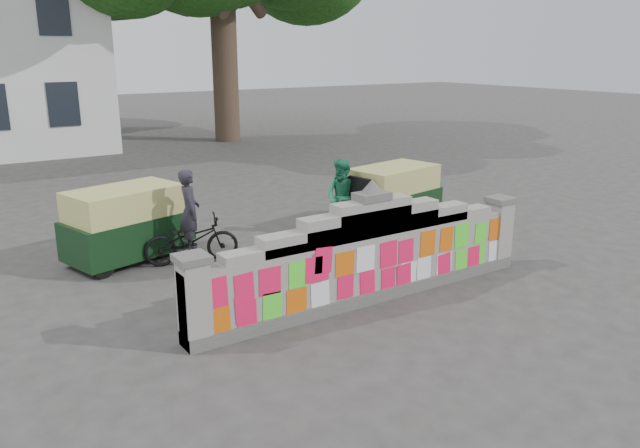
{
  "coord_description": "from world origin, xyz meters",
  "views": [
    {
      "loc": [
        -5.92,
        -7.48,
        3.97
      ],
      "look_at": [
        -0.31,
        1.0,
        1.1
      ],
      "focal_mm": 35.0,
      "sensor_mm": 36.0,
      "label": 1
    }
  ],
  "objects_px": {
    "pedestrian": "(343,198)",
    "rickshaw_right": "(391,196)",
    "rickshaw_left": "(129,223)",
    "cyclist_bike": "(191,240)",
    "cyclist_rider": "(190,224)"
  },
  "relations": [
    {
      "from": "rickshaw_left",
      "to": "pedestrian",
      "type": "bearing_deg",
      "value": -27.11
    },
    {
      "from": "cyclist_rider",
      "to": "rickshaw_left",
      "type": "bearing_deg",
      "value": 61.93
    },
    {
      "from": "pedestrian",
      "to": "rickshaw_right",
      "type": "xyz_separation_m",
      "value": [
        1.28,
        -0.09,
        -0.11
      ]
    },
    {
      "from": "pedestrian",
      "to": "rickshaw_right",
      "type": "height_order",
      "value": "pedestrian"
    },
    {
      "from": "cyclist_bike",
      "to": "rickshaw_right",
      "type": "xyz_separation_m",
      "value": [
        4.77,
        -0.16,
        0.27
      ]
    },
    {
      "from": "cyclist_rider",
      "to": "rickshaw_right",
      "type": "xyz_separation_m",
      "value": [
        4.77,
        -0.16,
        -0.06
      ]
    },
    {
      "from": "pedestrian",
      "to": "rickshaw_left",
      "type": "height_order",
      "value": "pedestrian"
    },
    {
      "from": "cyclist_bike",
      "to": "pedestrian",
      "type": "xyz_separation_m",
      "value": [
        3.49,
        -0.07,
        0.38
      ]
    },
    {
      "from": "pedestrian",
      "to": "rickshaw_right",
      "type": "distance_m",
      "value": 1.29
    },
    {
      "from": "cyclist_bike",
      "to": "rickshaw_right",
      "type": "bearing_deg",
      "value": -76.45
    },
    {
      "from": "rickshaw_right",
      "to": "cyclist_rider",
      "type": "bearing_deg",
      "value": -12.5
    },
    {
      "from": "cyclist_rider",
      "to": "pedestrian",
      "type": "distance_m",
      "value": 3.49
    },
    {
      "from": "cyclist_bike",
      "to": "rickshaw_left",
      "type": "relative_size",
      "value": 0.66
    },
    {
      "from": "pedestrian",
      "to": "rickshaw_left",
      "type": "xyz_separation_m",
      "value": [
        -4.39,
        0.93,
        -0.1
      ]
    },
    {
      "from": "rickshaw_left",
      "to": "rickshaw_right",
      "type": "distance_m",
      "value": 5.76
    }
  ]
}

